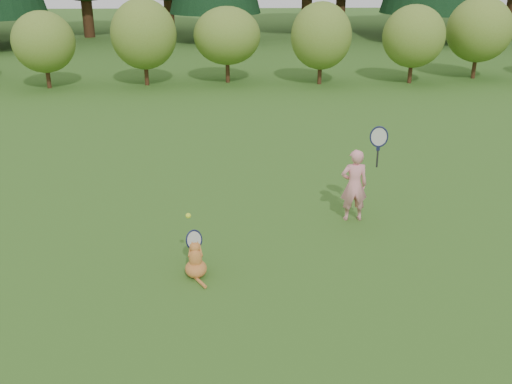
{
  "coord_description": "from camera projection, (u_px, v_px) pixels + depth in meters",
  "views": [
    {
      "loc": [
        -0.17,
        -7.0,
        3.82
      ],
      "look_at": [
        0.2,
        0.8,
        0.7
      ],
      "focal_mm": 40.0,
      "sensor_mm": 36.0,
      "label": 1
    }
  ],
  "objects": [
    {
      "name": "shrub_row",
      "position": [
        233.0,
        41.0,
        19.46
      ],
      "size": [
        28.0,
        3.0,
        2.8
      ],
      "primitive_type": null,
      "color": "olive",
      "rests_on": "ground"
    },
    {
      "name": "ground",
      "position": [
        244.0,
        260.0,
        7.92
      ],
      "size": [
        100.0,
        100.0,
        0.0
      ],
      "primitive_type": "plane",
      "color": "#345517",
      "rests_on": "ground"
    },
    {
      "name": "cat",
      "position": [
        195.0,
        258.0,
        7.45
      ],
      "size": [
        0.35,
        0.68,
        0.67
      ],
      "rotation": [
        0.0,
        0.0,
        0.06
      ],
      "color": "#B84C23",
      "rests_on": "ground"
    },
    {
      "name": "tennis_ball",
      "position": [
        188.0,
        216.0,
        7.38
      ],
      "size": [
        0.07,
        0.07,
        0.07
      ],
      "color": "#BDE11A",
      "rests_on": "ground"
    },
    {
      "name": "child",
      "position": [
        355.0,
        184.0,
        8.97
      ],
      "size": [
        0.65,
        0.35,
        1.76
      ],
      "rotation": [
        0.0,
        0.0,
        3.17
      ],
      "color": "pink",
      "rests_on": "ground"
    }
  ]
}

